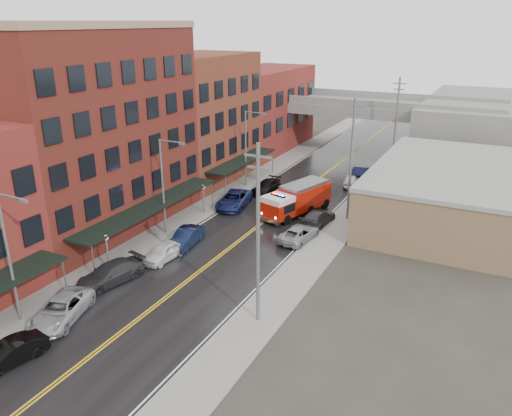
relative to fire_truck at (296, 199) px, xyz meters
The scene contains 33 objects.
road 4.93m from the fire_truck, 115.62° to the right, with size 11.00×160.00×0.02m, color black.
sidewalk_left 10.33m from the fire_truck, 155.77° to the right, with size 3.00×160.00×0.15m, color slate.
sidewalk_right 6.93m from the fire_truck, 38.38° to the right, with size 3.00×160.00×0.15m, color slate.
curb_left 8.87m from the fire_truck, 151.32° to the right, with size 0.30×160.00×0.15m, color gray.
curb_right 5.77m from the fire_truck, 49.01° to the right, with size 0.30×160.00×0.15m, color gray.
brick_building_b 20.34m from the fire_truck, 143.84° to the right, with size 9.00×20.00×18.00m, color #541C16.
brick_building_c 17.56m from the fire_truck, 157.60° to the left, with size 9.00×15.00×15.00m, color brown.
brick_building_far 28.64m from the fire_truck, 122.74° to the left, with size 9.00×20.00×12.00m, color maroon.
tan_building 15.17m from the fire_truck, 22.55° to the left, with size 14.00×22.00×5.00m, color brown.
right_far_block 39.29m from the fire_truck, 65.94° to the left, with size 18.00×30.00×8.00m, color slate.
awning_1 14.74m from the fire_truck, 130.33° to the right, with size 2.60×18.00×3.09m.
awning_2 11.48m from the fire_truck, 146.40° to the left, with size 2.60×13.00×3.09m.
globe_lamp_1 20.05m from the fire_truck, 114.81° to the right, with size 0.44×0.44×3.12m.
globe_lamp_2 9.42m from the fire_truck, 153.51° to the right, with size 0.44×0.44×3.12m.
street_lamp_0 27.78m from the fire_truck, 108.10° to the right, with size 2.64×0.22×9.00m.
street_lamp_1 13.77m from the fire_truck, 130.02° to the right, with size 2.64×0.22×9.00m.
street_lamp_2 10.93m from the fire_truck, 145.83° to the left, with size 2.64×0.22×9.00m.
utility_pole_0 20.42m from the fire_truck, 74.86° to the right, with size 1.80×0.24×12.00m.
utility_pole_1 7.02m from the fire_truck, ahead, with size 1.80×0.24×12.00m.
utility_pole_2 21.95m from the fire_truck, 75.99° to the left, with size 1.80×0.24×12.00m.
overpass 28.22m from the fire_truck, 94.13° to the left, with size 40.00×10.00×7.50m.
fire_truck is the anchor object (origin of this frame).
parked_car_left_1 30.03m from the fire_truck, 100.77° to the right, with size 1.48×4.25×1.40m, color black.
parked_car_left_2 25.69m from the fire_truck, 104.68° to the right, with size 2.50×5.42×1.51m, color #9C9FA3.
parked_car_left_3 20.80m from the fire_truck, 109.71° to the right, with size 2.19×5.39×1.57m, color #2A292C.
parked_car_left_4 15.65m from the fire_truck, 111.70° to the right, with size 1.69×4.21×1.43m, color white.
parked_car_left_5 12.78m from the fire_truck, 116.67° to the right, with size 1.61×4.63×1.53m, color black.
parked_car_left_6 6.81m from the fire_truck, behind, with size 2.68×5.80×1.61m, color #151E51.
parked_car_left_7 7.48m from the fire_truck, 139.34° to the left, with size 1.97×4.85×1.41m, color black.
parked_car_right_0 6.67m from the fire_truck, 65.20° to the right, with size 2.28×4.95×1.38m, color gray.
parked_car_right_1 3.55m from the fire_truck, 29.26° to the right, with size 2.06×5.06×1.47m, color #2B2B2E.
parked_car_right_2 11.75m from the fire_truck, 78.27° to the left, with size 1.65×4.11×1.40m, color white.
parked_car_right_3 15.22m from the fire_truck, 79.80° to the left, with size 1.73×4.95×1.63m, color black.
Camera 1 is at (19.70, -10.25, 18.59)m, focal length 35.00 mm.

